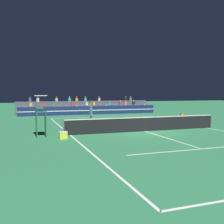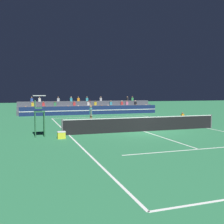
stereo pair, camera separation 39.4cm
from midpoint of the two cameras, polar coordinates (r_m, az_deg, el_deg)
ground_plane at (r=19.45m, az=7.52°, el=-4.19°), size 120.00×120.00×0.00m
court_lines at (r=19.45m, az=7.52°, el=-4.18°), size 11.10×23.90×0.01m
tennis_net at (r=19.38m, az=7.53°, el=-2.60°), size 12.00×0.10×1.10m
sponsor_banner_wall at (r=33.98m, az=-3.97°, el=0.37°), size 18.00×0.26×1.10m
bleacher_stand at (r=36.43m, az=-4.96°, el=0.79°), size 18.60×2.85×2.28m
umpire_chair at (r=17.37m, az=-15.04°, el=0.39°), size 0.76×0.84×2.67m
ball_kid_courtside at (r=27.72m, az=15.49°, el=-1.10°), size 0.30×0.36×0.84m
tennis_player at (r=22.93m, az=-4.14°, el=-0.42°), size 0.39×1.37×2.26m
tennis_ball at (r=26.19m, az=-7.48°, el=-1.94°), size 0.07×0.07×0.07m
equipment_cooler at (r=16.50m, az=-10.29°, el=-4.94°), size 0.50×0.38×0.45m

